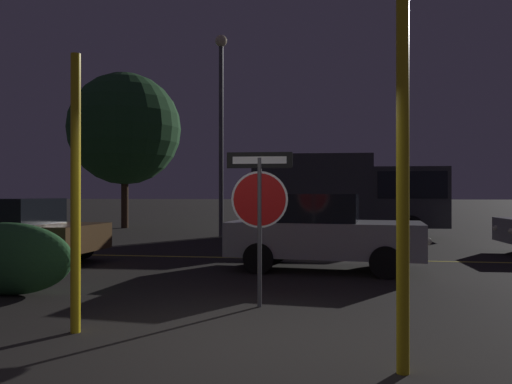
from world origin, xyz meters
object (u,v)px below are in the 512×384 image
Objects in this scene: delivery_truck at (349,193)px; tree_0 at (125,129)px; passing_car_2 at (9,231)px; yellow_pole_right at (403,182)px; passing_car_3 at (324,233)px; stop_sign at (260,198)px; street_lamp at (221,110)px; hedge_bush_1 at (8,259)px; yellow_pole_left at (76,193)px.

tree_0 is at bearing -111.07° from delivery_truck.
passing_car_2 is at bearing -46.97° from delivery_truck.
yellow_pole_right is at bearing -60.22° from tree_0.
passing_car_2 is at bearing -79.73° from tree_0.
passing_car_3 is 0.58× the size of tree_0.
stop_sign is 0.64× the size of yellow_pole_right.
stop_sign is at bearing -75.12° from street_lamp.
yellow_pole_right is 0.46× the size of street_lamp.
street_lamp is (-3.74, 7.36, 3.83)m from passing_car_3.
hedge_bush_1 is 15.53m from tree_0.
yellow_pole_left is 12.82m from street_lamp.
tree_0 is (-5.27, 3.80, -0.11)m from street_lamp.
stop_sign is 0.29× the size of street_lamp.
passing_car_3 is at bearing 97.02° from yellow_pole_right.
yellow_pole_left is 0.45× the size of tree_0.
yellow_pole_right reaches higher than stop_sign.
street_lamp reaches higher than stop_sign.
street_lamp is (1.06, 10.63, 4.03)m from hedge_bush_1.
passing_car_2 is (-2.18, 3.20, 0.16)m from hedge_bush_1.
yellow_pole_right is at bearing -25.10° from hedge_bush_1.
yellow_pole_left is 2.92m from hedge_bush_1.
passing_car_2 is 6.98m from passing_car_3.
yellow_pole_right is (3.45, -0.79, 0.10)m from yellow_pole_left.
street_lamp is (-1.01, 12.42, 3.02)m from yellow_pole_left.
street_lamp reaches higher than tree_0.
passing_car_2 is 0.63× the size of delivery_truck.
street_lamp is (-4.46, 13.21, 2.92)m from yellow_pole_right.
street_lamp is (-4.57, -0.41, 2.99)m from delivery_truck.
passing_car_3 is 9.10m from street_lamp.
tree_0 reaches higher than passing_car_3.
passing_car_2 is at bearing -113.56° from street_lamp.
passing_car_3 reaches higher than hedge_bush_1.
passing_car_3 is 0.61× the size of delivery_truck.
passing_car_3 is (-0.72, 5.86, -0.91)m from yellow_pole_right.
stop_sign reaches higher than passing_car_2.
street_lamp is 1.04× the size of tree_0.
passing_car_3 is (0.85, 3.52, -0.74)m from stop_sign.
stop_sign reaches higher than passing_car_3.
passing_car_3 reaches higher than passing_car_2.
street_lamp is at bearing -20.51° from passing_car_2.
passing_car_3 is at bearing -51.06° from tree_0.
passing_car_2 is 0.60× the size of tree_0.
hedge_bush_1 is at bearing 174.21° from stop_sign.
yellow_pole_left is at bearing -85.35° from street_lamp.
yellow_pole_right is at bearing -58.25° from stop_sign.
yellow_pole_right is 0.48× the size of tree_0.
yellow_pole_left is 0.94× the size of yellow_pole_right.
tree_0 is (-4.21, 14.42, 3.92)m from hedge_bush_1.
stop_sign is 1.00× the size of hedge_bush_1.
delivery_truck is 0.92× the size of street_lamp.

